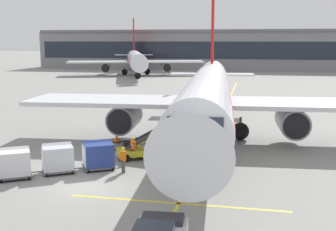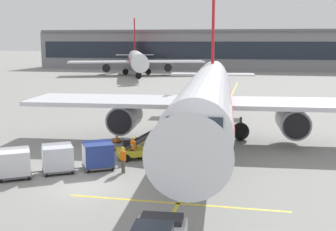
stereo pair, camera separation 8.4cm
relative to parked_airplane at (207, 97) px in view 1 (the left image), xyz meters
The scene contains 14 objects.
ground_plane 14.99m from the parked_airplane, 112.86° to the right, with size 600.00×600.00×0.00m, color gray.
parked_airplane is the anchor object (origin of this frame).
belt_loader 7.99m from the parked_airplane, 121.96° to the right, with size 5.27×3.42×3.14m.
baggage_cart_lead 11.81m from the parked_airplane, 122.91° to the right, with size 2.74×2.40×1.91m.
baggage_cart_second 14.15m from the parked_airplane, 127.95° to the right, with size 2.74×2.40×1.91m.
baggage_cart_third 16.73m from the parked_airplane, 130.40° to the right, with size 2.74×2.40×1.91m.
ground_crew_by_loader 11.34m from the parked_airplane, 113.20° to the right, with size 0.44×0.43×1.74m.
ground_crew_by_carts 8.89m from the parked_airplane, 122.29° to the right, with size 0.45×0.43×1.74m.
safety_cone_engine_keepout 8.46m from the parked_airplane, 165.25° to the right, with size 0.66×0.66×0.75m.
safety_cone_wingtip 9.00m from the parked_airplane, 147.28° to the right, with size 0.65×0.65×0.73m.
apron_guidance_line_lead_in 3.91m from the parked_airplane, 74.92° to the right, with size 0.20×110.00×0.01m.
apron_guidance_line_stop_bar 15.23m from the parked_airplane, 89.79° to the right, with size 12.00×0.20×0.01m.
terminal_building 98.71m from the parked_airplane, 95.88° to the left, with size 103.86×19.56×11.64m.
distant_airplane 72.65m from the parked_airplane, 110.43° to the left, with size 33.83×42.39×14.71m.
Camera 1 is at (9.63, -22.93, 8.58)m, focal length 46.25 mm.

